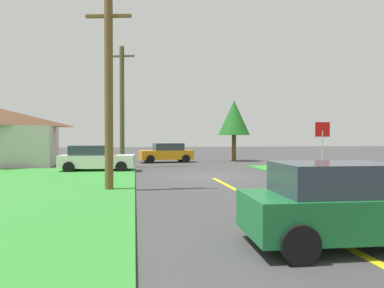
{
  "coord_description": "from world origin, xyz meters",
  "views": [
    {
      "loc": [
        -4.02,
        -18.76,
        2.11
      ],
      "look_at": [
        -0.32,
        4.02,
        1.69
      ],
      "focal_mm": 33.13,
      "sensor_mm": 36.0,
      "label": 1
    }
  ],
  "objects_px": {
    "car_behind_on_main_road": "(344,205)",
    "utility_pole_mid": "(122,106)",
    "car_approaching_junction": "(167,153)",
    "barn": "(1,137)",
    "utility_pole_near": "(109,94)",
    "oak_tree_left": "(234,118)",
    "stop_sign": "(322,139)",
    "parked_car_near_building": "(96,159)"
  },
  "relations": [
    {
      "from": "car_behind_on_main_road",
      "to": "utility_pole_mid",
      "type": "height_order",
      "value": "utility_pole_mid"
    },
    {
      "from": "utility_pole_mid",
      "to": "car_approaching_junction",
      "type": "bearing_deg",
      "value": 52.87
    },
    {
      "from": "car_approaching_junction",
      "to": "barn",
      "type": "bearing_deg",
      "value": 1.94
    },
    {
      "from": "utility_pole_near",
      "to": "barn",
      "type": "bearing_deg",
      "value": 122.47
    },
    {
      "from": "car_behind_on_main_road",
      "to": "barn",
      "type": "distance_m",
      "value": 25.73
    },
    {
      "from": "utility_pole_mid",
      "to": "oak_tree_left",
      "type": "relative_size",
      "value": 1.56
    },
    {
      "from": "car_approaching_junction",
      "to": "oak_tree_left",
      "type": "height_order",
      "value": "oak_tree_left"
    },
    {
      "from": "stop_sign",
      "to": "car_behind_on_main_road",
      "type": "distance_m",
      "value": 11.51
    },
    {
      "from": "car_behind_on_main_road",
      "to": "utility_pole_mid",
      "type": "distance_m",
      "value": 20.01
    },
    {
      "from": "stop_sign",
      "to": "barn",
      "type": "bearing_deg",
      "value": -23.28
    },
    {
      "from": "utility_pole_near",
      "to": "barn",
      "type": "relative_size",
      "value": 0.93
    },
    {
      "from": "stop_sign",
      "to": "car_approaching_junction",
      "type": "xyz_separation_m",
      "value": [
        -6.61,
        13.62,
        -1.21
      ]
    },
    {
      "from": "car_approaching_junction",
      "to": "oak_tree_left",
      "type": "xyz_separation_m",
      "value": [
        6.11,
        0.65,
        3.05
      ]
    },
    {
      "from": "stop_sign",
      "to": "oak_tree_left",
      "type": "relative_size",
      "value": 0.53
    },
    {
      "from": "car_behind_on_main_road",
      "to": "utility_pole_mid",
      "type": "bearing_deg",
      "value": 106.88
    },
    {
      "from": "parked_car_near_building",
      "to": "stop_sign",
      "type": "bearing_deg",
      "value": -24.71
    },
    {
      "from": "utility_pole_mid",
      "to": "oak_tree_left",
      "type": "xyz_separation_m",
      "value": [
        9.66,
        5.34,
        -0.49
      ]
    },
    {
      "from": "barn",
      "to": "car_behind_on_main_road",
      "type": "bearing_deg",
      "value": -57.63
    },
    {
      "from": "car_behind_on_main_road",
      "to": "oak_tree_left",
      "type": "distance_m",
      "value": 25.07
    },
    {
      "from": "parked_car_near_building",
      "to": "oak_tree_left",
      "type": "height_order",
      "value": "oak_tree_left"
    },
    {
      "from": "stop_sign",
      "to": "utility_pole_near",
      "type": "distance_m",
      "value": 10.67
    },
    {
      "from": "barn",
      "to": "car_approaching_junction",
      "type": "bearing_deg",
      "value": 9.45
    },
    {
      "from": "car_approaching_junction",
      "to": "utility_pole_near",
      "type": "relative_size",
      "value": 0.62
    },
    {
      "from": "car_approaching_junction",
      "to": "car_behind_on_main_road",
      "type": "distance_m",
      "value": 23.81
    },
    {
      "from": "parked_car_near_building",
      "to": "car_behind_on_main_road",
      "type": "xyz_separation_m",
      "value": [
        6.39,
        -16.3,
        -0.0
      ]
    },
    {
      "from": "utility_pole_mid",
      "to": "stop_sign",
      "type": "bearing_deg",
      "value": -41.29
    },
    {
      "from": "barn",
      "to": "parked_car_near_building",
      "type": "bearing_deg",
      "value": -36.26
    },
    {
      "from": "utility_pole_mid",
      "to": "barn",
      "type": "bearing_deg",
      "value": 163.53
    },
    {
      "from": "car_approaching_junction",
      "to": "utility_pole_near",
      "type": "bearing_deg",
      "value": 69.4
    },
    {
      "from": "car_behind_on_main_road",
      "to": "oak_tree_left",
      "type": "bearing_deg",
      "value": 81.45
    },
    {
      "from": "car_approaching_junction",
      "to": "car_behind_on_main_road",
      "type": "bearing_deg",
      "value": 85.68
    },
    {
      "from": "car_approaching_junction",
      "to": "car_behind_on_main_road",
      "type": "xyz_separation_m",
      "value": [
        1.33,
        -23.77,
        -0.0
      ]
    },
    {
      "from": "utility_pole_near",
      "to": "stop_sign",
      "type": "bearing_deg",
      "value": 12.1
    },
    {
      "from": "car_approaching_junction",
      "to": "utility_pole_mid",
      "type": "relative_size",
      "value": 0.54
    },
    {
      "from": "car_approaching_junction",
      "to": "stop_sign",
      "type": "bearing_deg",
      "value": 108.37
    },
    {
      "from": "car_approaching_junction",
      "to": "utility_pole_near",
      "type": "distance_m",
      "value": 16.52
    },
    {
      "from": "stop_sign",
      "to": "car_behind_on_main_road",
      "type": "xyz_separation_m",
      "value": [
        -5.28,
        -10.16,
        -1.22
      ]
    },
    {
      "from": "car_behind_on_main_road",
      "to": "oak_tree_left",
      "type": "relative_size",
      "value": 0.74
    },
    {
      "from": "oak_tree_left",
      "to": "stop_sign",
      "type": "bearing_deg",
      "value": -88.0
    },
    {
      "from": "stop_sign",
      "to": "parked_car_near_building",
      "type": "bearing_deg",
      "value": -19.81
    },
    {
      "from": "car_approaching_junction",
      "to": "utility_pole_mid",
      "type": "xyz_separation_m",
      "value": [
        -3.55,
        -4.69,
        3.54
      ]
    },
    {
      "from": "parked_car_near_building",
      "to": "oak_tree_left",
      "type": "distance_m",
      "value": 14.14
    }
  ]
}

